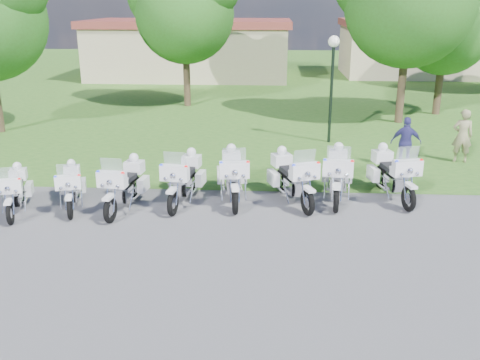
# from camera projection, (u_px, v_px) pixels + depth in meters

# --- Properties ---
(ground) EXTENTS (100.00, 100.00, 0.00)m
(ground) POSITION_uv_depth(u_px,v_px,m) (270.00, 233.00, 13.10)
(ground) COLOR #58575D
(ground) RESTS_ON ground
(grass_lawn) EXTENTS (100.00, 48.00, 0.01)m
(grass_lawn) POSITION_uv_depth(u_px,v_px,m) (272.00, 79.00, 38.65)
(grass_lawn) COLOR #2D641F
(grass_lawn) RESTS_ON ground
(motorcycle_0) EXTENTS (1.08, 2.12, 1.45)m
(motorcycle_0) POSITION_uv_depth(u_px,v_px,m) (15.00, 190.00, 14.25)
(motorcycle_0) COLOR black
(motorcycle_0) RESTS_ON ground
(motorcycle_1) EXTENTS (1.08, 2.09, 1.44)m
(motorcycle_1) POSITION_uv_depth(u_px,v_px,m) (71.00, 186.00, 14.55)
(motorcycle_1) COLOR black
(motorcycle_1) RESTS_ON ground
(motorcycle_2) EXTENTS (0.99, 2.45, 1.65)m
(motorcycle_2) POSITION_uv_depth(u_px,v_px,m) (125.00, 184.00, 14.45)
(motorcycle_2) COLOR black
(motorcycle_2) RESTS_ON ground
(motorcycle_3) EXTENTS (1.03, 2.49, 1.68)m
(motorcycle_3) POSITION_uv_depth(u_px,v_px,m) (184.00, 178.00, 14.91)
(motorcycle_3) COLOR black
(motorcycle_3) RESTS_ON ground
(motorcycle_4) EXTENTS (1.05, 2.60, 1.75)m
(motorcycle_4) POSITION_uv_depth(u_px,v_px,m) (233.00, 175.00, 15.07)
(motorcycle_4) COLOR black
(motorcycle_4) RESTS_ON ground
(motorcycle_5) EXTENTS (1.42, 2.45, 1.73)m
(motorcycle_5) POSITION_uv_depth(u_px,v_px,m) (292.00, 177.00, 14.93)
(motorcycle_5) COLOR black
(motorcycle_5) RESTS_ON ground
(motorcycle_6) EXTENTS (1.05, 2.64, 1.77)m
(motorcycle_6) POSITION_uv_depth(u_px,v_px,m) (337.00, 174.00, 15.16)
(motorcycle_6) COLOR black
(motorcycle_6) RESTS_ON ground
(motorcycle_7) EXTENTS (1.20, 2.56, 1.74)m
(motorcycle_7) POSITION_uv_depth(u_px,v_px,m) (393.00, 173.00, 15.24)
(motorcycle_7) COLOR black
(motorcycle_7) RESTS_ON ground
(lamp_post) EXTENTS (0.44, 0.44, 4.16)m
(lamp_post) POSITION_uv_depth(u_px,v_px,m) (333.00, 63.00, 20.49)
(lamp_post) COLOR black
(lamp_post) RESTS_ON ground
(tree_1) EXTENTS (5.95, 5.08, 7.94)m
(tree_1) POSITION_uv_depth(u_px,v_px,m) (184.00, 4.00, 27.30)
(tree_1) COLOR #38281C
(tree_1) RESTS_ON ground
(tree_3) EXTENTS (5.21, 4.45, 6.95)m
(tree_3) POSITION_uv_depth(u_px,v_px,m) (446.00, 19.00, 25.37)
(tree_3) COLOR #38281C
(tree_3) RESTS_ON ground
(building_west) EXTENTS (14.56, 8.32, 4.10)m
(building_west) POSITION_uv_depth(u_px,v_px,m) (191.00, 48.00, 39.27)
(building_west) COLOR tan
(building_west) RESTS_ON ground
(building_east) EXTENTS (11.44, 7.28, 4.10)m
(building_east) POSITION_uv_depth(u_px,v_px,m) (418.00, 47.00, 40.22)
(building_east) COLOR tan
(building_east) RESTS_ON ground
(bystander_a) EXTENTS (0.74, 0.54, 1.87)m
(bystander_a) POSITION_uv_depth(u_px,v_px,m) (462.00, 136.00, 18.56)
(bystander_a) COLOR gray
(bystander_a) RESTS_ON ground
(bystander_c) EXTENTS (1.06, 0.55, 1.72)m
(bystander_c) POSITION_uv_depth(u_px,v_px,m) (406.00, 143.00, 17.99)
(bystander_c) COLOR navy
(bystander_c) RESTS_ON ground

